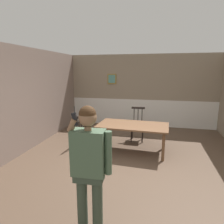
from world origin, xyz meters
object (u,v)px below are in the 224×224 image
(dining_table, at_px, (133,127))
(chair_near_window, at_px, (137,125))
(chair_by_doorway, at_px, (87,131))
(person_figure, at_px, (89,161))

(dining_table, relative_size, chair_near_window, 1.82)
(dining_table, height_order, chair_by_doorway, chair_by_doorway)
(chair_by_doorway, distance_m, person_figure, 3.16)
(chair_by_doorway, relative_size, person_figure, 0.53)
(dining_table, relative_size, person_figure, 1.09)
(chair_by_doorway, height_order, person_figure, person_figure)
(dining_table, height_order, person_figure, person_figure)
(person_figure, bearing_deg, dining_table, -96.93)
(chair_by_doorway, bearing_deg, dining_table, 92.01)
(dining_table, bearing_deg, chair_by_doorway, 176.82)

